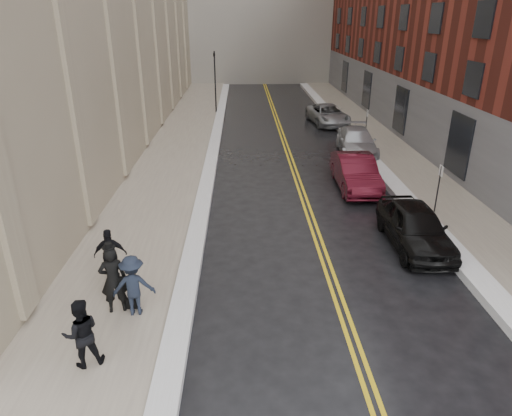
{
  "coord_description": "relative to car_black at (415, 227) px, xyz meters",
  "views": [
    {
      "loc": [
        -0.4,
        -9.84,
        8.04
      ],
      "look_at": [
        0.08,
        5.23,
        1.6
      ],
      "focal_mm": 32.0,
      "sensor_mm": 36.0,
      "label": 1
    }
  ],
  "objects": [
    {
      "name": "parking_sign_far",
      "position": [
        1.94,
        14.84,
        0.55
      ],
      "size": [
        0.06,
        0.35,
        2.23
      ],
      "color": "black",
      "rests_on": "ground"
    },
    {
      "name": "lane_stripe_a",
      "position": [
        -3.58,
        10.84,
        -0.8
      ],
      "size": [
        0.12,
        64.0,
        0.01
      ],
      "primitive_type": "cube",
      "color": "gold",
      "rests_on": "ground"
    },
    {
      "name": "ground",
      "position": [
        -5.96,
        -5.16,
        -0.8
      ],
      "size": [
        160.0,
        160.0,
        0.0
      ],
      "primitive_type": "plane",
      "color": "black",
      "rests_on": "ground"
    },
    {
      "name": "pedestrian_c",
      "position": [
        -10.56,
        -2.18,
        0.22
      ],
      "size": [
        1.07,
        0.55,
        1.74
      ],
      "primitive_type": "imported",
      "rotation": [
        0.0,
        0.0,
        3.27
      ],
      "color": "black",
      "rests_on": "sidewalk_left"
    },
    {
      "name": "sidewalk_right",
      "position": [
        3.04,
        10.84,
        -0.73
      ],
      "size": [
        3.0,
        64.0,
        0.15
      ],
      "primitive_type": "cube",
      "color": "gray",
      "rests_on": "ground"
    },
    {
      "name": "parking_sign_near",
      "position": [
        1.94,
        2.84,
        0.55
      ],
      "size": [
        0.06,
        0.35,
        2.23
      ],
      "color": "black",
      "rests_on": "ground"
    },
    {
      "name": "car_black",
      "position": [
        0.0,
        0.0,
        0.0
      ],
      "size": [
        1.9,
        4.72,
        1.61
      ],
      "primitive_type": "imported",
      "rotation": [
        0.0,
        0.0,
        0.0
      ],
      "color": "black",
      "rests_on": "ground"
    },
    {
      "name": "traffic_signal",
      "position": [
        -8.56,
        24.84,
        2.28
      ],
      "size": [
        0.18,
        0.15,
        5.2
      ],
      "color": "black",
      "rests_on": "ground"
    },
    {
      "name": "car_silver_near",
      "position": [
        0.71,
        12.19,
        -0.03
      ],
      "size": [
        2.65,
        5.49,
        1.54
      ],
      "primitive_type": "imported",
      "rotation": [
        0.0,
        0.0,
        -0.09
      ],
      "color": "#AEB0B6",
      "rests_on": "ground"
    },
    {
      "name": "car_silver_far",
      "position": [
        0.43,
        20.59,
        -0.06
      ],
      "size": [
        3.1,
        5.63,
        1.49
      ],
      "primitive_type": "imported",
      "rotation": [
        0.0,
        0.0,
        0.12
      ],
      "color": "#94969B",
      "rests_on": "ground"
    },
    {
      "name": "sidewalk_left",
      "position": [
        -10.46,
        10.84,
        -0.73
      ],
      "size": [
        4.0,
        64.0,
        0.15
      ],
      "primitive_type": "cube",
      "color": "gray",
      "rests_on": "ground"
    },
    {
      "name": "pedestrian_main",
      "position": [
        -10.01,
        -3.93,
        0.37
      ],
      "size": [
        0.84,
        0.65,
        2.05
      ],
      "primitive_type": "imported",
      "rotation": [
        0.0,
        0.0,
        3.38
      ],
      "color": "black",
      "rests_on": "sidewalk_left"
    },
    {
      "name": "lane_stripe_b",
      "position": [
        -3.34,
        10.84,
        -0.8
      ],
      "size": [
        0.12,
        64.0,
        0.01
      ],
      "primitive_type": "cube",
      "color": "gold",
      "rests_on": "ground"
    },
    {
      "name": "pedestrian_b",
      "position": [
        -9.44,
        -4.06,
        0.25
      ],
      "size": [
        1.24,
        0.8,
        1.81
      ],
      "primitive_type": "imported",
      "rotation": [
        0.0,
        0.0,
        3.26
      ],
      "color": "black",
      "rests_on": "sidewalk_left"
    },
    {
      "name": "snow_ridge_right",
      "position": [
        1.19,
        10.84,
        -0.65
      ],
      "size": [
        0.85,
        60.8,
        0.3
      ],
      "primitive_type": "cube",
      "color": "white",
      "rests_on": "ground"
    },
    {
      "name": "snow_ridge_left",
      "position": [
        -8.16,
        10.84,
        -0.67
      ],
      "size": [
        0.7,
        60.8,
        0.26
      ],
      "primitive_type": "cube",
      "color": "white",
      "rests_on": "ground"
    },
    {
      "name": "car_maroon",
      "position": [
        -0.76,
        6.23,
        0.02
      ],
      "size": [
        1.81,
        5.0,
        1.64
      ],
      "primitive_type": "imported",
      "rotation": [
        0.0,
        0.0,
        -0.02
      ],
      "color": "#490D19",
      "rests_on": "ground"
    },
    {
      "name": "pedestrian_a",
      "position": [
        -10.23,
        -6.1,
        0.25
      ],
      "size": [
        1.07,
        0.96,
        1.8
      ],
      "primitive_type": "imported",
      "rotation": [
        0.0,
        0.0,
        3.53
      ],
      "color": "black",
      "rests_on": "sidewalk_left"
    }
  ]
}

